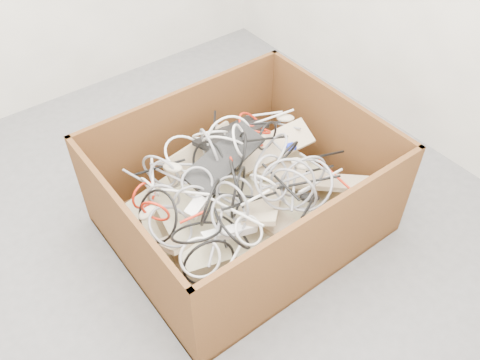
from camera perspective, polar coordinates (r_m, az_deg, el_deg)
ground at (r=2.57m, az=-5.76°, el=-5.69°), size 3.00×3.00×0.00m
cardboard_box at (r=2.47m, az=-0.03°, el=-3.07°), size 1.22×1.01×0.56m
keyboard_pile at (r=2.41m, az=0.87°, el=0.16°), size 1.04×0.84×0.41m
mice_scatter at (r=2.29m, az=0.78°, el=-0.39°), size 1.01×0.67×0.19m
power_strip_left at (r=2.22m, az=-3.57°, el=-1.13°), size 0.30×0.15×0.12m
power_strip_right at (r=2.12m, az=-1.20°, el=-5.94°), size 0.25×0.10×0.08m
vga_plug at (r=2.49m, az=5.79°, el=3.78°), size 0.05×0.05×0.03m
cable_tangle at (r=2.23m, az=-1.05°, el=-0.13°), size 1.09×0.85×0.45m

